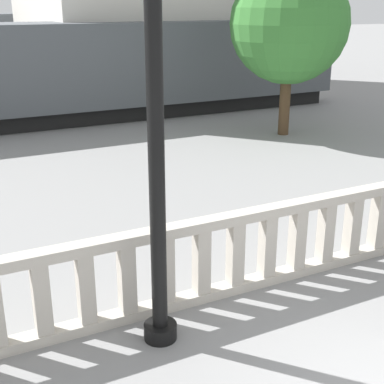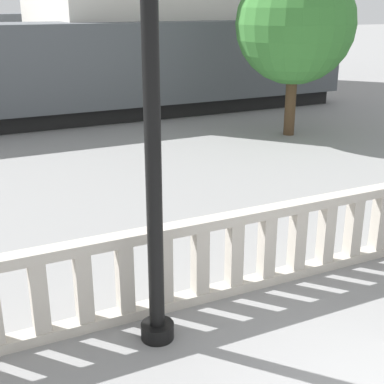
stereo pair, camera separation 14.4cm
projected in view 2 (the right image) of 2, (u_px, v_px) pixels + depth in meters
balustrade at (251, 250)px, 7.71m from camera, size 13.15×0.24×1.22m
lamppost at (152, 112)px, 5.77m from camera, size 0.42×0.42×5.19m
train_far at (72, 44)px, 29.77m from camera, size 25.29×3.15×4.05m
tree_left at (295, 24)px, 15.94m from camera, size 3.58×3.58×5.17m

